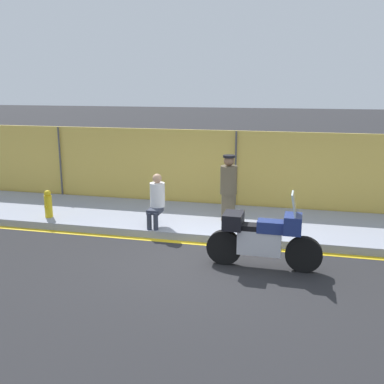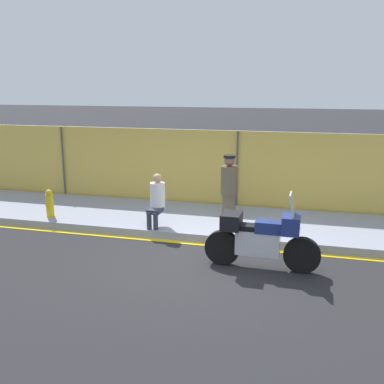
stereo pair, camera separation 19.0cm
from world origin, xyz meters
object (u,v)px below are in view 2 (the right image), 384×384
object	(u,v)px
motorcycle	(261,238)
officer_standing	(229,188)
person_seated_on_curb	(157,197)
fire_hydrant	(50,203)

from	to	relation	value
motorcycle	officer_standing	bearing A→B (deg)	114.97
officer_standing	person_seated_on_curb	xyz separation A→B (m)	(-1.57, -0.75, -0.14)
officer_standing	person_seated_on_curb	size ratio (longest dim) A/B	1.31
motorcycle	officer_standing	xyz separation A→B (m)	(-1.02, 2.28, 0.39)
motorcycle	person_seated_on_curb	xyz separation A→B (m)	(-2.59, 1.53, 0.24)
motorcycle	officer_standing	distance (m)	2.53
motorcycle	fire_hydrant	size ratio (longest dim) A/B	3.15
motorcycle	fire_hydrant	bearing A→B (deg)	165.07
motorcycle	person_seated_on_curb	distance (m)	3.02
motorcycle	fire_hydrant	world-z (taller)	motorcycle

